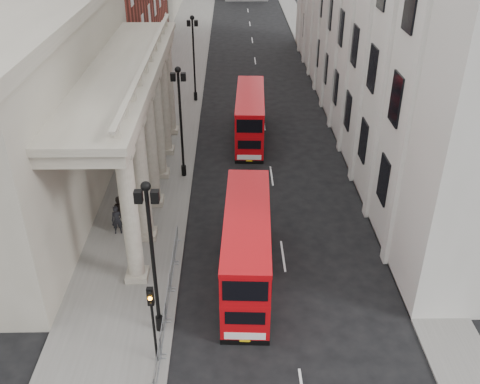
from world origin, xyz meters
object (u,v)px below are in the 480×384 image
(pedestrian_b, at_px, (119,209))
(pedestrian_c, at_px, (141,172))
(bus_near, at_px, (247,247))
(pedestrian_a, at_px, (117,220))
(lamp_post_north, at_px, (194,53))
(bus_far, at_px, (250,116))
(lamp_post_south, at_px, (152,250))
(lamp_post_mid, at_px, (180,115))
(traffic_light, at_px, (152,312))

(pedestrian_b, relative_size, pedestrian_c, 1.06)
(bus_near, xyz_separation_m, pedestrian_a, (-7.92, 4.53, -1.18))
(lamp_post_north, height_order, bus_far, lamp_post_north)
(bus_near, bearing_deg, bus_far, 90.17)
(lamp_post_south, xyz_separation_m, lamp_post_north, (0.00, 32.00, 0.00))
(lamp_post_mid, bearing_deg, bus_far, 52.24)
(lamp_post_south, xyz_separation_m, pedestrian_b, (-3.66, 9.73, -3.87))
(pedestrian_c, bearing_deg, lamp_post_mid, 10.81)
(bus_far, bearing_deg, lamp_post_mid, -125.27)
(traffic_light, distance_m, bus_near, 7.35)
(bus_near, bearing_deg, pedestrian_c, 126.36)
(lamp_post_north, bearing_deg, pedestrian_c, -100.07)
(bus_near, relative_size, pedestrian_b, 5.41)
(lamp_post_south, relative_size, bus_near, 0.83)
(pedestrian_b, distance_m, pedestrian_c, 5.28)
(bus_far, xyz_separation_m, pedestrian_a, (-8.72, -14.25, -1.07))
(lamp_post_mid, height_order, lamp_post_north, same)
(pedestrian_a, xyz_separation_m, pedestrian_c, (0.52, 6.54, -0.07))
(bus_far, xyz_separation_m, pedestrian_b, (-8.83, -12.95, -1.09))
(bus_near, bearing_deg, pedestrian_a, 152.82)
(bus_far, distance_m, pedestrian_c, 11.31)
(lamp_post_south, bearing_deg, bus_near, 41.66)
(lamp_post_mid, height_order, pedestrian_c, lamp_post_mid)
(bus_near, xyz_separation_m, pedestrian_c, (-7.40, 11.07, -1.25))
(bus_far, height_order, pedestrian_c, bus_far)
(pedestrian_a, relative_size, pedestrian_c, 1.08)
(lamp_post_south, bearing_deg, bus_far, 77.15)
(pedestrian_c, bearing_deg, lamp_post_south, -86.60)
(lamp_post_south, distance_m, bus_far, 23.43)
(bus_near, xyz_separation_m, bus_far, (0.79, 18.78, -0.10))
(pedestrian_b, bearing_deg, lamp_post_north, -85.90)
(bus_near, height_order, bus_far, bus_near)
(traffic_light, bearing_deg, bus_near, 54.12)
(bus_far, bearing_deg, lamp_post_north, 121.51)
(lamp_post_north, distance_m, traffic_light, 34.07)
(pedestrian_a, height_order, pedestrian_c, pedestrian_a)
(lamp_post_north, xyz_separation_m, pedestrian_b, (-3.66, -22.27, -3.87))
(lamp_post_mid, relative_size, pedestrian_a, 4.42)
(bus_far, height_order, pedestrian_b, bus_far)
(lamp_post_south, xyz_separation_m, lamp_post_mid, (0.00, 16.00, 0.00))
(pedestrian_b, bearing_deg, bus_far, -110.86)
(pedestrian_b, bearing_deg, pedestrian_c, -83.48)
(pedestrian_a, xyz_separation_m, pedestrian_b, (-0.12, 1.30, -0.01))
(pedestrian_a, bearing_deg, pedestrian_c, 75.80)
(lamp_post_north, height_order, bus_near, lamp_post_north)
(bus_far, bearing_deg, lamp_post_south, -100.36)
(lamp_post_mid, height_order, bus_near, lamp_post_mid)
(lamp_post_south, height_order, lamp_post_mid, same)
(pedestrian_a, height_order, pedestrian_b, pedestrian_a)
(lamp_post_north, relative_size, pedestrian_a, 4.42)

